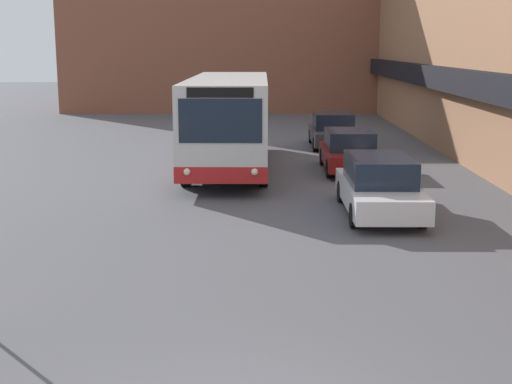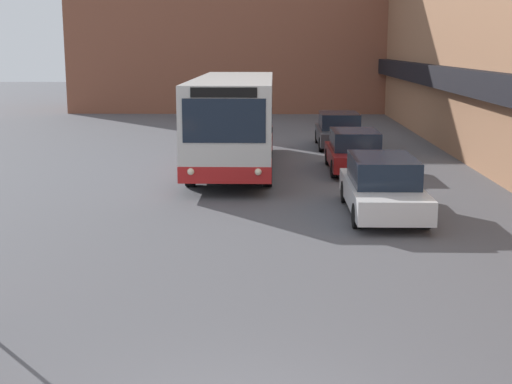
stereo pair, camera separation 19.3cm
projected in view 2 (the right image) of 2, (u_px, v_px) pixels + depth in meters
name	position (u px, v px, depth m)	size (l,w,h in m)	color
building_row_right	(501.00, 36.00, 30.11)	(5.50, 60.00, 9.44)	#996B4C
building_backdrop_far	(269.00, 7.00, 48.40)	(26.00, 8.00, 13.80)	brown
city_bus	(234.00, 119.00, 25.19)	(2.69, 10.87, 3.23)	silver
parked_car_front	(383.00, 186.00, 18.46)	(1.85, 4.65, 1.50)	silver
parked_car_middle	(355.00, 151.00, 24.86)	(1.84, 4.20, 1.42)	maroon
parked_car_back	(339.00, 130.00, 30.79)	(1.89, 4.28, 1.48)	#38383D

